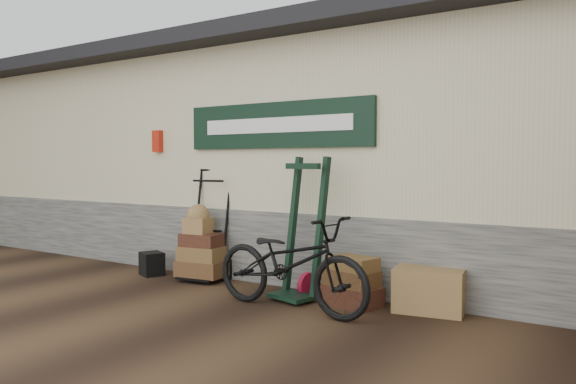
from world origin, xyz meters
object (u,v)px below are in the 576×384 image
Objects in this scene: suitcase_stack at (352,280)px; black_trunk at (152,264)px; porter_trolley at (208,223)px; wicker_hamper at (429,290)px; bicycle at (290,258)px; green_barrow at (303,228)px.

suitcase_stack is 2.95m from black_trunk.
wicker_hamper is at bearing -7.74° from porter_trolley.
suitcase_stack is at bearing -12.92° from porter_trolley.
bicycle is (-0.42, -0.54, 0.28)m from suitcase_stack.
green_barrow reaches higher than suitcase_stack.
suitcase_stack is 1.94× the size of black_trunk.
porter_trolley is at bearing -179.89° from wicker_hamper.
bicycle is (2.53, -0.49, 0.39)m from black_trunk.
porter_trolley is 2.14× the size of wicker_hamper.
wicker_hamper is 3.73m from black_trunk.
porter_trolley reaches higher than wicker_hamper.
black_trunk is (-3.72, -0.24, -0.07)m from wicker_hamper.
green_barrow is 1.48m from wicker_hamper.
bicycle is (0.16, -0.49, -0.24)m from green_barrow.
porter_trolley reaches higher than bicycle.
porter_trolley is 1.59m from green_barrow.
suitcase_stack is at bearing -165.71° from wicker_hamper.
suitcase_stack is (0.58, 0.04, -0.52)m from green_barrow.
bicycle reaches higher than black_trunk.
bicycle is (-1.19, -0.73, 0.32)m from wicker_hamper.
green_barrow is at bearing -169.89° from wicker_hamper.
suitcase_stack reaches higher than wicker_hamper.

